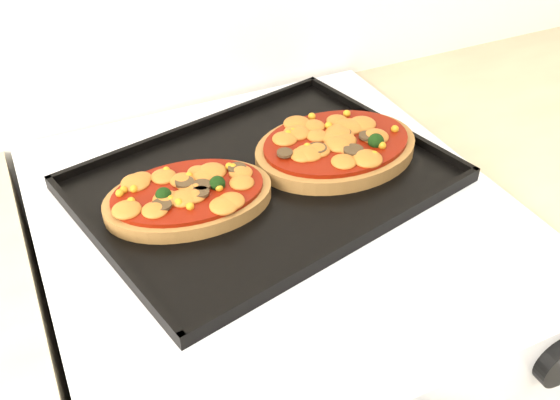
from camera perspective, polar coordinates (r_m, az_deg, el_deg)
knob_right at (r=0.77m, az=24.26°, el=-13.35°), size 0.06×0.02×0.06m
baking_tray at (r=0.85m, az=-1.46°, el=1.98°), size 0.54×0.45×0.02m
pizza_left at (r=0.80m, az=-8.37°, el=0.48°), size 0.23×0.17×0.03m
pizza_right at (r=0.89m, az=5.15°, el=4.96°), size 0.24×0.18×0.03m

